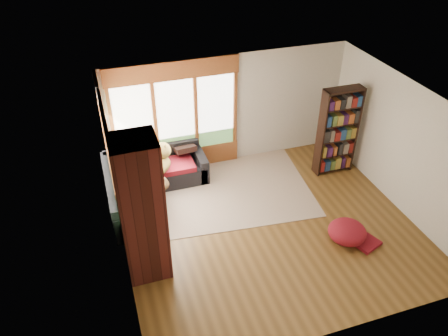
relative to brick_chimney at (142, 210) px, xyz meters
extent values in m
plane|color=brown|center=(2.40, 0.35, -1.30)|extent=(5.50, 5.50, 0.00)
plane|color=white|center=(2.40, 0.35, 1.30)|extent=(5.50, 5.50, 0.00)
cube|color=silver|center=(2.40, 2.85, 0.00)|extent=(5.50, 0.04, 2.60)
cube|color=silver|center=(2.40, -2.15, 0.00)|extent=(5.50, 0.04, 2.60)
cube|color=silver|center=(-0.35, 0.35, 0.00)|extent=(0.04, 5.00, 2.60)
cube|color=silver|center=(5.15, 0.35, 0.00)|extent=(0.04, 5.00, 2.60)
cube|color=brown|center=(1.20, 2.82, 0.05)|extent=(2.82, 0.10, 1.90)
cube|color=white|center=(1.20, 2.82, 0.05)|extent=(2.54, 0.09, 1.62)
cube|color=brown|center=(-0.32, 1.55, 0.05)|extent=(0.10, 2.62, 1.90)
cube|color=white|center=(-0.32, 1.55, 0.05)|extent=(0.09, 2.36, 1.62)
cube|color=#6B885E|center=(-0.29, 2.38, 0.45)|extent=(0.03, 0.72, 0.90)
cube|color=#471914|center=(0.00, 0.00, 0.00)|extent=(0.70, 0.70, 2.60)
cube|color=black|center=(0.75, 2.40, -1.09)|extent=(2.20, 0.90, 0.42)
cube|color=black|center=(0.75, 2.75, -0.69)|extent=(2.20, 0.20, 0.38)
cube|color=black|center=(1.75, 2.40, -1.00)|extent=(0.20, 0.90, 0.60)
cube|color=maroon|center=(0.65, 2.28, -0.82)|extent=(1.90, 0.66, 0.12)
cube|color=black|center=(0.10, 1.75, -1.09)|extent=(0.90, 2.20, 0.42)
cube|color=black|center=(-0.25, 1.75, -0.69)|extent=(0.20, 2.20, 0.38)
cube|color=black|center=(0.10, 0.75, -1.00)|extent=(0.90, 0.20, 0.60)
cube|color=maroon|center=(0.22, 1.40, -0.82)|extent=(0.66, 1.20, 0.12)
cube|color=maroon|center=(0.22, 2.35, -0.82)|extent=(0.66, 0.66, 0.12)
cube|color=silver|center=(1.99, 1.76, -1.29)|extent=(3.78, 3.03, 0.01)
cube|color=black|center=(4.96, 1.69, -0.28)|extent=(0.04, 0.29, 2.03)
cube|color=black|center=(4.12, 1.69, -0.28)|extent=(0.04, 0.29, 2.03)
cube|color=black|center=(4.54, 1.83, -0.28)|extent=(0.87, 0.02, 2.03)
cube|color=black|center=(4.54, 1.69, -1.24)|extent=(0.79, 0.27, 0.03)
cube|color=black|center=(4.54, 1.69, -0.85)|extent=(0.79, 0.27, 0.03)
cube|color=black|center=(4.54, 1.69, -0.47)|extent=(0.79, 0.27, 0.03)
cube|color=black|center=(4.54, 1.69, -0.08)|extent=(0.79, 0.27, 0.03)
cube|color=black|center=(4.54, 1.69, 0.31)|extent=(0.79, 0.27, 0.03)
cube|color=black|center=(4.54, 1.69, 0.69)|extent=(0.79, 0.27, 0.03)
cube|color=#726659|center=(4.54, 1.67, -0.28)|extent=(0.75, 0.21, 1.87)
ellipsoid|color=maroon|center=(3.63, -0.45, -1.10)|extent=(0.90, 0.90, 0.38)
ellipsoid|color=brown|center=(0.52, 2.07, -0.55)|extent=(1.02, 0.99, 0.29)
sphere|color=brown|center=(0.76, 2.27, -0.41)|extent=(0.49, 0.49, 0.35)
cone|color=brown|center=(0.72, 2.24, -0.27)|extent=(0.18, 0.18, 0.15)
ellipsoid|color=#3D291A|center=(0.44, 1.62, -0.59)|extent=(0.75, 0.82, 0.23)
sphere|color=#3D291A|center=(0.31, 1.83, -0.48)|extent=(0.39, 0.39, 0.28)
cone|color=#3D291A|center=(0.33, 1.79, -0.37)|extent=(0.14, 0.14, 0.12)
cube|color=black|center=(1.45, 2.61, -0.53)|extent=(0.45, 0.12, 0.45)
cube|color=black|center=(0.85, 2.61, -0.53)|extent=(0.45, 0.12, 0.45)
cube|color=black|center=(-0.08, 2.15, -0.53)|extent=(0.45, 0.12, 0.45)
cube|color=black|center=(-0.08, 1.05, -0.53)|extent=(0.45, 0.12, 0.45)
camera|label=1|loc=(-0.41, -5.45, 4.45)|focal=35.00mm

